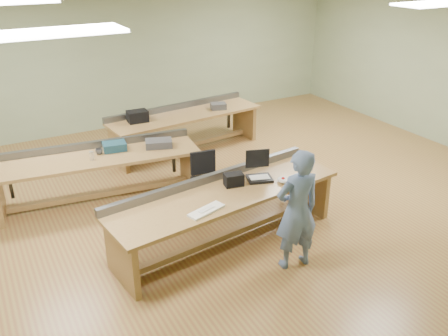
{
  "coord_description": "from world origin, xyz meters",
  "views": [
    {
      "loc": [
        -3.29,
        -6.04,
        3.65
      ],
      "look_at": [
        -0.29,
        -0.6,
        0.77
      ],
      "focal_mm": 38.0,
      "sensor_mm": 36.0,
      "label": 1
    }
  ],
  "objects_px": {
    "person": "(297,210)",
    "parts_bin_teal": "(115,146)",
    "parts_bin_grey": "(159,143)",
    "workbench_back": "(185,123)",
    "drinks_can": "(92,156)",
    "laptop_base": "(259,179)",
    "mug": "(99,151)",
    "workbench_front": "(225,204)",
    "camera_bag": "(234,180)",
    "workbench_mid": "(98,166)",
    "task_chair": "(207,188)"
  },
  "relations": [
    {
      "from": "parts_bin_teal",
      "to": "parts_bin_grey",
      "type": "bearing_deg",
      "value": -17.57
    },
    {
      "from": "workbench_mid",
      "to": "task_chair",
      "type": "height_order",
      "value": "task_chair"
    },
    {
      "from": "workbench_back",
      "to": "drinks_can",
      "type": "relative_size",
      "value": 23.88
    },
    {
      "from": "camera_bag",
      "to": "parts_bin_teal",
      "type": "xyz_separation_m",
      "value": [
        -1.03,
        1.99,
        -0.02
      ]
    },
    {
      "from": "camera_bag",
      "to": "mug",
      "type": "distance_m",
      "value": 2.34
    },
    {
      "from": "parts_bin_grey",
      "to": "drinks_can",
      "type": "relative_size",
      "value": 3.24
    },
    {
      "from": "mug",
      "to": "drinks_can",
      "type": "distance_m",
      "value": 0.23
    },
    {
      "from": "workbench_back",
      "to": "task_chair",
      "type": "relative_size",
      "value": 3.57
    },
    {
      "from": "camera_bag",
      "to": "drinks_can",
      "type": "height_order",
      "value": "camera_bag"
    },
    {
      "from": "mug",
      "to": "parts_bin_grey",
      "type": "bearing_deg",
      "value": -10.4
    },
    {
      "from": "workbench_mid",
      "to": "parts_bin_grey",
      "type": "xyz_separation_m",
      "value": [
        0.97,
        -0.13,
        0.25
      ]
    },
    {
      "from": "parts_bin_teal",
      "to": "mug",
      "type": "distance_m",
      "value": 0.26
    },
    {
      "from": "workbench_mid",
      "to": "laptop_base",
      "type": "relative_size",
      "value": 9.53
    },
    {
      "from": "mug",
      "to": "parts_bin_teal",
      "type": "bearing_deg",
      "value": 8.79
    },
    {
      "from": "workbench_front",
      "to": "drinks_can",
      "type": "relative_size",
      "value": 25.78
    },
    {
      "from": "laptop_base",
      "to": "camera_bag",
      "type": "xyz_separation_m",
      "value": [
        -0.4,
        0.02,
        0.07
      ]
    },
    {
      "from": "workbench_front",
      "to": "parts_bin_grey",
      "type": "bearing_deg",
      "value": 88.42
    },
    {
      "from": "workbench_front",
      "to": "workbench_back",
      "type": "relative_size",
      "value": 1.08
    },
    {
      "from": "parts_bin_grey",
      "to": "person",
      "type": "bearing_deg",
      "value": -76.48
    },
    {
      "from": "person",
      "to": "laptop_base",
      "type": "distance_m",
      "value": 0.99
    },
    {
      "from": "workbench_mid",
      "to": "person",
      "type": "relative_size",
      "value": 2.03
    },
    {
      "from": "task_chair",
      "to": "mug",
      "type": "height_order",
      "value": "task_chair"
    },
    {
      "from": "person",
      "to": "drinks_can",
      "type": "distance_m",
      "value": 3.29
    },
    {
      "from": "person",
      "to": "mug",
      "type": "relative_size",
      "value": 14.1
    },
    {
      "from": "task_chair",
      "to": "drinks_can",
      "type": "bearing_deg",
      "value": 155.72
    },
    {
      "from": "laptop_base",
      "to": "person",
      "type": "bearing_deg",
      "value": -78.1
    },
    {
      "from": "laptop_base",
      "to": "drinks_can",
      "type": "relative_size",
      "value": 2.58
    },
    {
      "from": "workbench_mid",
      "to": "laptop_base",
      "type": "distance_m",
      "value": 2.61
    },
    {
      "from": "laptop_base",
      "to": "mug",
      "type": "xyz_separation_m",
      "value": [
        -1.69,
        1.97,
        0.03
      ]
    },
    {
      "from": "person",
      "to": "parts_bin_grey",
      "type": "distance_m",
      "value": 2.86
    },
    {
      "from": "camera_bag",
      "to": "laptop_base",
      "type": "bearing_deg",
      "value": 7.31
    },
    {
      "from": "laptop_base",
      "to": "mug",
      "type": "bearing_deg",
      "value": 148.08
    },
    {
      "from": "workbench_back",
      "to": "person",
      "type": "distance_m",
      "value": 4.15
    },
    {
      "from": "laptop_base",
      "to": "task_chair",
      "type": "relative_size",
      "value": 0.39
    },
    {
      "from": "workbench_front",
      "to": "parts_bin_teal",
      "type": "relative_size",
      "value": 9.48
    },
    {
      "from": "workbench_mid",
      "to": "workbench_back",
      "type": "distance_m",
      "value": 2.38
    },
    {
      "from": "workbench_back",
      "to": "parts_bin_teal",
      "type": "xyz_separation_m",
      "value": [
        -1.74,
        -1.14,
        0.25
      ]
    },
    {
      "from": "parts_bin_grey",
      "to": "mug",
      "type": "relative_size",
      "value": 3.78
    },
    {
      "from": "task_chair",
      "to": "drinks_can",
      "type": "relative_size",
      "value": 6.68
    },
    {
      "from": "person",
      "to": "parts_bin_teal",
      "type": "xyz_separation_m",
      "value": [
        -1.33,
        2.99,
        0.02
      ]
    },
    {
      "from": "person",
      "to": "camera_bag",
      "type": "xyz_separation_m",
      "value": [
        -0.3,
        1.01,
        0.05
      ]
    },
    {
      "from": "camera_bag",
      "to": "workbench_mid",
      "type": "bearing_deg",
      "value": 135.88
    },
    {
      "from": "parts_bin_grey",
      "to": "mug",
      "type": "xyz_separation_m",
      "value": [
        -0.92,
        0.17,
        -0.01
      ]
    },
    {
      "from": "workbench_back",
      "to": "parts_bin_grey",
      "type": "relative_size",
      "value": 7.38
    },
    {
      "from": "parts_bin_teal",
      "to": "parts_bin_grey",
      "type": "xyz_separation_m",
      "value": [
        0.66,
        -0.21,
        -0.0
      ]
    },
    {
      "from": "person",
      "to": "parts_bin_teal",
      "type": "bearing_deg",
      "value": -59.84
    },
    {
      "from": "person",
      "to": "parts_bin_grey",
      "type": "bearing_deg",
      "value": -70.33
    },
    {
      "from": "workbench_mid",
      "to": "parts_bin_grey",
      "type": "height_order",
      "value": "parts_bin_grey"
    },
    {
      "from": "workbench_front",
      "to": "mug",
      "type": "distance_m",
      "value": 2.33
    },
    {
      "from": "camera_bag",
      "to": "mug",
      "type": "bearing_deg",
      "value": 134.35
    }
  ]
}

